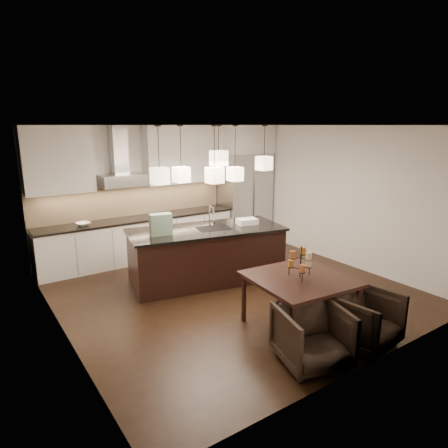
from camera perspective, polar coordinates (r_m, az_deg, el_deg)
floor at (r=7.07m, az=0.93°, el=-9.49°), size 5.50×5.50×0.02m
ceiling at (r=6.48m, az=1.03°, el=14.03°), size 5.50×5.50×0.02m
wall_back at (r=8.99m, az=-9.26°, el=4.81°), size 5.50×0.02×2.80m
wall_front at (r=4.73m, az=20.68°, el=-4.22°), size 5.50×0.02×2.80m
wall_left at (r=5.56m, az=-22.95°, el=-1.78°), size 0.02×5.50×2.80m
wall_right at (r=8.50m, az=16.40°, el=3.90°), size 0.02×5.50×2.80m
refrigerator at (r=9.80m, az=2.98°, el=3.79°), size 1.20×0.72×2.15m
fridge_panel at (r=9.65m, az=3.09°, el=12.00°), size 1.26×0.72×0.65m
lower_cabinets at (r=8.66m, az=-11.82°, el=-2.18°), size 4.21×0.62×0.88m
countertop at (r=8.54m, az=-11.97°, el=0.79°), size 4.21×0.66×0.04m
backsplash at (r=8.75m, az=-12.84°, el=3.29°), size 4.21×0.02×0.63m
upper_cab_left at (r=8.06m, az=-22.67°, el=8.44°), size 1.25×0.35×1.25m
upper_cab_right at (r=8.98m, az=-5.69°, el=9.89°), size 1.85×0.35×1.25m
hood_canopy at (r=8.34m, az=-14.30°, el=6.08°), size 0.90×0.52×0.24m
hood_chimney at (r=8.38m, az=-14.81°, el=10.21°), size 0.30×0.28×0.96m
fruit_bowl at (r=8.13m, az=-19.48°, el=-0.01°), size 0.31×0.31×0.06m
island_body at (r=7.34m, az=-2.52°, el=-4.56°), size 2.85×1.60×0.95m
island_top at (r=7.19m, az=-2.56°, el=-0.82°), size 2.96×1.70×0.04m
faucet at (r=7.27m, az=-2.07°, el=1.19°), size 0.16×0.27×0.41m
tote_bag at (r=6.81m, az=-9.02°, el=-0.05°), size 0.40×0.26×0.37m
food_container at (r=7.49m, az=3.31°, el=0.37°), size 0.41×0.33×0.11m
dining_table at (r=5.79m, az=10.62°, el=-11.02°), size 1.38×1.38×0.76m
candelabra at (r=5.56m, az=10.90°, el=-5.34°), size 0.40×0.40×0.45m
candle_a at (r=5.66m, az=12.00°, el=-5.49°), size 0.08×0.08×0.10m
candle_b at (r=5.62m, az=9.52°, el=-5.53°), size 0.08×0.08×0.10m
candle_c at (r=5.44m, az=11.13°, el=-6.25°), size 0.08×0.08×0.10m
candle_d at (r=5.66m, az=11.24°, el=-3.73°), size 0.08×0.08×0.10m
candle_e at (r=5.46m, az=9.75°, el=-4.33°), size 0.08×0.08×0.10m
candle_f at (r=5.44m, az=12.02°, el=-4.49°), size 0.08×0.08×0.10m
armchair_left at (r=5.04m, az=12.53°, el=-15.40°), size 0.96×0.97×0.72m
armchair_right at (r=5.61m, az=19.46°, el=-12.70°), size 0.88×0.90×0.72m
pendant_a at (r=6.41m, az=-9.18°, el=6.79°), size 0.24×0.24×0.26m
pendant_b at (r=6.93m, az=-6.12°, el=7.04°), size 0.24×0.24×0.26m
pendant_c at (r=6.96m, az=-0.76°, el=9.36°), size 0.24×0.24×0.26m
pendant_d at (r=7.55m, az=1.58°, el=7.15°), size 0.24×0.24×0.26m
pendant_e at (r=7.63m, az=5.73°, el=8.63°), size 0.24×0.24×0.26m
pendant_f at (r=6.63m, az=-1.36°, el=6.97°), size 0.24×0.24×0.26m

